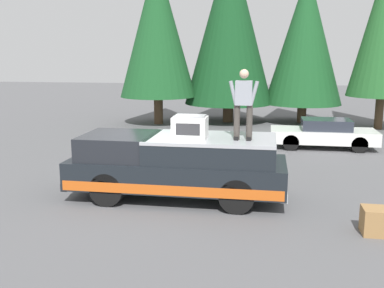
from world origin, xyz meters
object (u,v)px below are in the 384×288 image
at_px(person_on_truck_bed, 244,103).
at_px(wooden_crate, 376,221).
at_px(pickup_truck, 178,166).
at_px(compressor_unit, 190,127).
at_px(parked_car_white, 324,133).

bearing_deg(person_on_truck_bed, wooden_crate, -116.18).
height_order(pickup_truck, compressor_unit, compressor_unit).
xyz_separation_m(person_on_truck_bed, parked_car_white, (7.47, -2.80, -1.97)).
bearing_deg(compressor_unit, pickup_truck, 62.53).
height_order(pickup_truck, person_on_truck_bed, person_on_truck_bed).
height_order(compressor_unit, parked_car_white, compressor_unit).
xyz_separation_m(pickup_truck, wooden_crate, (-1.64, -4.54, -0.59)).
bearing_deg(wooden_crate, compressor_unit, 70.88).
height_order(person_on_truck_bed, wooden_crate, person_on_truck_bed).
xyz_separation_m(pickup_truck, person_on_truck_bed, (-0.22, -1.67, 1.68)).
relative_size(compressor_unit, person_on_truck_bed, 0.50).
bearing_deg(person_on_truck_bed, compressor_unit, 88.40).
distance_m(compressor_unit, wooden_crate, 4.72).
distance_m(pickup_truck, person_on_truck_bed, 2.37).
bearing_deg(pickup_truck, wooden_crate, -109.82).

